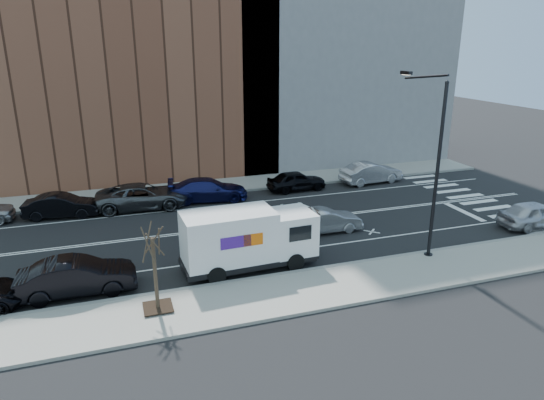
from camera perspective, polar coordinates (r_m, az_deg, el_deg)
ground at (r=30.02m, az=-1.52°, el=-2.89°), size 120.00×120.00×0.00m
sidewalk_near at (r=22.47m, az=5.19°, el=-10.36°), size 44.00×3.60×0.15m
sidewalk_far at (r=38.06m, az=-5.42°, el=1.75°), size 44.00×3.60×0.15m
curb_near at (r=23.93m, az=3.45°, el=-8.41°), size 44.00×0.25×0.17m
curb_far at (r=36.38m, az=-4.76°, el=1.00°), size 44.00×0.25×0.17m
crosswalk at (r=37.65m, az=22.45°, el=0.12°), size 3.00×14.00×0.01m
road_markings at (r=30.01m, az=-1.52°, el=-2.88°), size 40.00×8.60×0.01m
bldg_brick at (r=42.41m, az=-19.25°, el=17.51°), size 26.00×10.00×22.00m
bldg_concrete at (r=47.00m, az=7.36°, el=20.74°), size 20.00×10.00×26.00m
streetlight at (r=25.64m, az=18.32°, el=4.39°), size 0.44×4.02×9.34m
street_tree at (r=20.67m, az=-13.51°, el=-9.21°), size 1.20×1.20×3.75m
fedex_van at (r=23.84m, az=-2.84°, el=-4.50°), size 6.78×2.62×3.05m
far_parked_b at (r=33.86m, az=-23.52°, el=-0.61°), size 4.79×2.19×1.52m
far_parked_c at (r=33.83m, az=-15.03°, el=0.43°), size 6.15×3.05×1.68m
far_parked_d at (r=34.56m, az=-7.53°, el=1.23°), size 5.77×2.94×1.61m
far_parked_e at (r=36.67m, az=2.89°, el=2.28°), size 4.52×1.96×1.52m
far_parked_f at (r=39.40m, az=11.57°, el=3.16°), size 5.18×2.26×1.66m
driving_sedan at (r=28.82m, az=6.33°, el=-2.41°), size 4.30×1.55×1.41m
near_parked_rear_a at (r=23.43m, az=-21.93°, el=-8.38°), size 5.05×1.77×1.66m
near_parked_front at (r=33.46m, az=28.61°, el=-1.49°), size 4.74×2.03×1.60m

